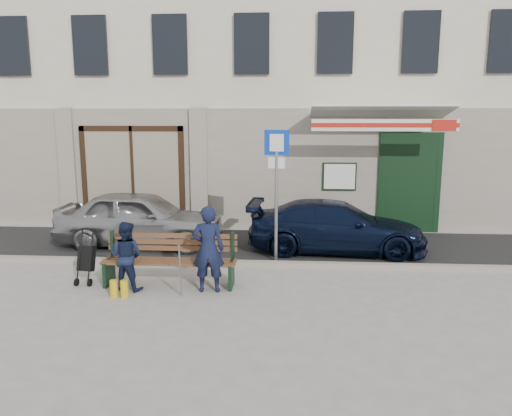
# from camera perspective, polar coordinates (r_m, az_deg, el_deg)

# --- Properties ---
(ground) EXTENTS (80.00, 80.00, 0.00)m
(ground) POSITION_cam_1_polar(r_m,az_deg,el_deg) (8.80, -2.96, -9.62)
(ground) COLOR #9E9991
(ground) RESTS_ON ground
(asphalt_lane) EXTENTS (60.00, 3.20, 0.01)m
(asphalt_lane) POSITION_cam_1_polar(r_m,az_deg,el_deg) (11.74, -1.15, -4.37)
(asphalt_lane) COLOR #282828
(asphalt_lane) RESTS_ON ground
(curb) EXTENTS (60.00, 0.18, 0.12)m
(curb) POSITION_cam_1_polar(r_m,az_deg,el_deg) (10.19, -1.95, -6.39)
(curb) COLOR #9E9384
(curb) RESTS_ON ground
(building) EXTENTS (20.00, 8.27, 10.00)m
(building) POSITION_cam_1_polar(r_m,az_deg,el_deg) (16.79, 0.50, 17.25)
(building) COLOR beige
(building) RESTS_ON ground
(car_silver) EXTENTS (3.89, 1.63, 1.31)m
(car_silver) POSITION_cam_1_polar(r_m,az_deg,el_deg) (11.97, -13.08, -1.14)
(car_silver) COLOR #A6A6AB
(car_silver) RESTS_ON ground
(car_navy) EXTENTS (4.03, 1.82, 1.15)m
(car_navy) POSITION_cam_1_polar(r_m,az_deg,el_deg) (11.32, 9.17, -2.10)
(car_navy) COLOR black
(car_navy) RESTS_ON ground
(parking_sign) EXTENTS (0.51, 0.12, 2.74)m
(parking_sign) POSITION_cam_1_polar(r_m,az_deg,el_deg) (10.16, 2.36, 3.85)
(parking_sign) COLOR gray
(parking_sign) RESTS_ON ground
(bench) EXTENTS (2.40, 1.17, 0.98)m
(bench) POSITION_cam_1_polar(r_m,az_deg,el_deg) (9.15, -10.14, -5.95)
(bench) COLOR brown
(bench) RESTS_ON ground
(man) EXTENTS (0.58, 0.40, 1.52)m
(man) POSITION_cam_1_polar(r_m,az_deg,el_deg) (8.66, -5.49, -4.69)
(man) COLOR #121732
(man) RESTS_ON ground
(woman) EXTENTS (0.68, 0.57, 1.23)m
(woman) POSITION_cam_1_polar(r_m,az_deg,el_deg) (9.04, -14.62, -5.31)
(woman) COLOR #131A34
(woman) RESTS_ON ground
(stroller) EXTENTS (0.32, 0.43, 1.00)m
(stroller) POSITION_cam_1_polar(r_m,az_deg,el_deg) (9.65, -18.83, -5.59)
(stroller) COLOR black
(stroller) RESTS_ON ground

